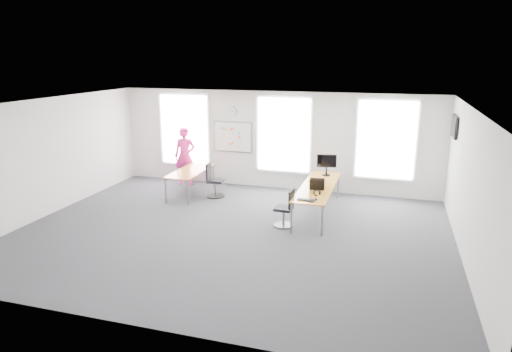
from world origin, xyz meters
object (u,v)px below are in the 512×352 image
(chair_right, at_px, (286,210))
(headphones, at_px, (317,192))
(desk_right, at_px, (318,188))
(keyboard, at_px, (306,200))
(person, at_px, (185,156))
(desk_left, at_px, (191,172))
(chair_left, at_px, (214,182))
(monitor, at_px, (327,163))

(chair_right, relative_size, headphones, 5.09)
(desk_right, height_order, keyboard, keyboard)
(chair_right, bearing_deg, person, -121.85)
(desk_left, xyz_separation_m, keyboard, (3.84, -1.95, 0.10))
(desk_left, relative_size, headphones, 11.10)
(desk_left, height_order, headphones, headphones)
(desk_right, xyz_separation_m, chair_left, (-3.17, 0.62, -0.28))
(person, height_order, headphones, person)
(chair_right, height_order, headphones, chair_right)
(desk_right, xyz_separation_m, desk_left, (-3.91, 0.66, -0.04))
(keyboard, bearing_deg, desk_right, 106.19)
(chair_left, relative_size, person, 0.54)
(desk_right, height_order, chair_left, chair_left)
(monitor, bearing_deg, desk_left, 176.19)
(keyboard, xyz_separation_m, headphones, (0.16, 0.54, 0.04))
(keyboard, bearing_deg, person, 166.02)
(desk_right, relative_size, keyboard, 7.50)
(person, relative_size, headphones, 10.19)
(desk_left, bearing_deg, chair_right, -28.16)
(chair_left, xyz_separation_m, monitor, (3.22, 0.48, 0.69))
(keyboard, bearing_deg, chair_left, 167.33)
(person, bearing_deg, headphones, -38.53)
(desk_right, xyz_separation_m, keyboard, (-0.07, -1.30, 0.06))
(desk_left, relative_size, chair_right, 2.18)
(person, bearing_deg, monitor, -17.70)
(desk_right, height_order, person, person)
(person, xyz_separation_m, monitor, (4.59, -0.51, 0.20))
(desk_right, distance_m, keyboard, 1.30)
(desk_left, bearing_deg, monitor, 6.49)
(desk_left, xyz_separation_m, person, (-0.63, 0.96, 0.25))
(desk_right, height_order, desk_left, desk_right)
(desk_left, distance_m, keyboard, 4.31)
(desk_left, relative_size, keyboard, 4.83)
(desk_left, height_order, chair_left, chair_left)
(keyboard, xyz_separation_m, monitor, (0.12, 2.40, 0.35))
(desk_right, height_order, monitor, monitor)
(chair_right, bearing_deg, headphones, 121.23)
(monitor, bearing_deg, chair_left, 178.24)
(desk_right, bearing_deg, person, 160.43)
(person, distance_m, monitor, 4.62)
(headphones, relative_size, monitor, 0.30)
(chair_left, relative_size, keyboard, 2.38)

